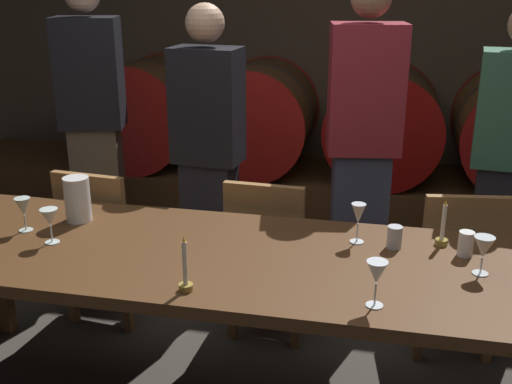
# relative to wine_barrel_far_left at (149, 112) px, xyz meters

# --- Properties ---
(back_wall) EXTENTS (6.76, 0.24, 2.86)m
(back_wall) POSITION_rel_wine_barrel_far_left_xyz_m (1.40, 0.55, 0.66)
(back_wall) COLOR brown
(back_wall) RESTS_ON ground
(barrel_shelf) EXTENTS (6.09, 0.90, 0.36)m
(barrel_shelf) POSITION_rel_wine_barrel_far_left_xyz_m (1.40, 0.00, -0.59)
(barrel_shelf) COLOR brown
(barrel_shelf) RESTS_ON ground
(wine_barrel_far_left) EXTENTS (0.84, 0.84, 0.84)m
(wine_barrel_far_left) POSITION_rel_wine_barrel_far_left_xyz_m (0.00, 0.00, 0.00)
(wine_barrel_far_left) COLOR brown
(wine_barrel_far_left) RESTS_ON barrel_shelf
(wine_barrel_center_left) EXTENTS (0.84, 0.84, 0.84)m
(wine_barrel_center_left) POSITION_rel_wine_barrel_far_left_xyz_m (0.91, 0.00, 0.00)
(wine_barrel_center_left) COLOR brown
(wine_barrel_center_left) RESTS_ON barrel_shelf
(wine_barrel_center_right) EXTENTS (0.84, 0.84, 0.84)m
(wine_barrel_center_right) POSITION_rel_wine_barrel_far_left_xyz_m (1.87, 0.00, 0.00)
(wine_barrel_center_right) COLOR brown
(wine_barrel_center_right) RESTS_ON barrel_shelf
(dining_table) EXTENTS (2.96, 0.88, 0.77)m
(dining_table) POSITION_rel_wine_barrel_far_left_xyz_m (1.36, -2.45, -0.06)
(dining_table) COLOR #4C2D16
(dining_table) RESTS_ON ground
(chair_left) EXTENTS (0.44, 0.44, 0.88)m
(chair_left) POSITION_rel_wine_barrel_far_left_xyz_m (0.44, -1.82, -0.28)
(chair_left) COLOR olive
(chair_left) RESTS_ON ground
(chair_center) EXTENTS (0.42, 0.42, 0.88)m
(chair_center) POSITION_rel_wine_barrel_far_left_xyz_m (1.34, -1.79, -0.28)
(chair_center) COLOR olive
(chair_center) RESTS_ON ground
(chair_right) EXTENTS (0.45, 0.45, 0.88)m
(chair_right) POSITION_rel_wine_barrel_far_left_xyz_m (2.27, -1.75, -0.28)
(chair_right) COLOR olive
(chair_right) RESTS_ON ground
(guest_far_left) EXTENTS (0.43, 0.32, 1.82)m
(guest_far_left) POSITION_rel_wine_barrel_far_left_xyz_m (0.11, -1.17, 0.17)
(guest_far_left) COLOR brown
(guest_far_left) RESTS_ON ground
(guest_center_left) EXTENTS (0.40, 0.27, 1.69)m
(guest_center_left) POSITION_rel_wine_barrel_far_left_xyz_m (0.90, -1.35, 0.10)
(guest_center_left) COLOR black
(guest_center_left) RESTS_ON ground
(guest_center_right) EXTENTS (0.41, 0.30, 1.83)m
(guest_center_right) POSITION_rel_wine_barrel_far_left_xyz_m (1.77, -1.39, 0.17)
(guest_center_right) COLOR #33384C
(guest_center_right) RESTS_ON ground
(guest_far_right) EXTENTS (0.41, 0.28, 1.71)m
(guest_far_right) POSITION_rel_wine_barrel_far_left_xyz_m (2.51, -1.46, 0.10)
(guest_far_right) COLOR black
(guest_far_right) RESTS_ON ground
(candle_left) EXTENTS (0.05, 0.05, 0.21)m
(candle_left) POSITION_rel_wine_barrel_far_left_xyz_m (1.23, -2.78, 0.06)
(candle_left) COLOR olive
(candle_left) RESTS_ON dining_table
(candle_right) EXTENTS (0.05, 0.05, 0.20)m
(candle_right) POSITION_rel_wine_barrel_far_left_xyz_m (2.15, -2.18, 0.06)
(candle_right) COLOR olive
(candle_right) RESTS_ON dining_table
(pitcher) EXTENTS (0.12, 0.12, 0.20)m
(pitcher) POSITION_rel_wine_barrel_far_left_xyz_m (0.55, -2.25, 0.10)
(pitcher) COLOR white
(pitcher) RESTS_ON dining_table
(wine_glass_far_left) EXTENTS (0.07, 0.07, 0.15)m
(wine_glass_far_left) POSITION_rel_wine_barrel_far_left_xyz_m (0.38, -2.41, 0.11)
(wine_glass_far_left) COLOR silver
(wine_glass_far_left) RESTS_ON dining_table
(wine_glass_left) EXTENTS (0.07, 0.07, 0.15)m
(wine_glass_left) POSITION_rel_wine_barrel_far_left_xyz_m (0.55, -2.50, 0.11)
(wine_glass_left) COLOR silver
(wine_glass_left) RESTS_ON dining_table
(wine_glass_center_left) EXTENTS (0.06, 0.06, 0.17)m
(wine_glass_center_left) POSITION_rel_wine_barrel_far_left_xyz_m (1.80, -2.23, 0.12)
(wine_glass_center_left) COLOR white
(wine_glass_center_left) RESTS_ON dining_table
(wine_glass_center_right) EXTENTS (0.07, 0.07, 0.17)m
(wine_glass_center_right) POSITION_rel_wine_barrel_far_left_xyz_m (1.89, -2.75, 0.12)
(wine_glass_center_right) COLOR white
(wine_glass_center_right) RESTS_ON dining_table
(wine_glass_right) EXTENTS (0.08, 0.08, 0.15)m
(wine_glass_right) POSITION_rel_wine_barrel_far_left_xyz_m (2.27, -2.42, 0.11)
(wine_glass_right) COLOR white
(wine_glass_right) RESTS_ON dining_table
(cup_left) EXTENTS (0.06, 0.06, 0.09)m
(cup_left) POSITION_rel_wine_barrel_far_left_xyz_m (1.95, -2.25, 0.05)
(cup_left) COLOR silver
(cup_left) RESTS_ON dining_table
(cup_right) EXTENTS (0.06, 0.06, 0.10)m
(cup_right) POSITION_rel_wine_barrel_far_left_xyz_m (2.23, -2.27, 0.05)
(cup_right) COLOR white
(cup_right) RESTS_ON dining_table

